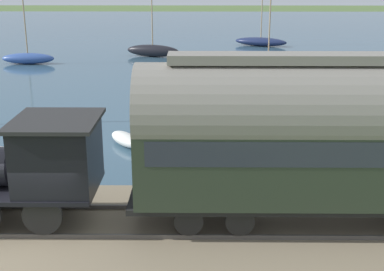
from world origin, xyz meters
name	(u,v)px	position (x,y,z in m)	size (l,w,h in m)	color
ground_plane	(38,255)	(0.00, 0.00, 0.00)	(200.00, 200.00, 0.00)	#516B38
harbor_water	(157,41)	(43.72, 0.00, 0.00)	(80.00, 80.00, 0.01)	#38566B
rail_embankment	(45,232)	(0.75, 0.00, 0.30)	(5.34, 56.00, 0.71)	#84755B
steam_locomotive	(13,163)	(0.75, 0.69, 2.34)	(2.40, 6.32, 3.20)	black
passenger_coach	(331,134)	(0.75, -7.73, 3.19)	(2.54, 10.60, 4.58)	black
sailboat_blue	(28,58)	(29.73, 9.27, 0.51)	(1.25, 4.18, 8.18)	#335199
sailboat_black	(153,50)	(33.48, -0.39, 0.56)	(2.31, 4.80, 6.52)	black
sailboat_navy	(261,41)	(40.23, -10.47, 0.45)	(3.30, 5.36, 6.74)	#192347
sailboat_red	(268,67)	(25.50, -9.31, 0.57)	(3.29, 6.28, 9.41)	#B72D23
rowboat_mid_harbor	(126,139)	(9.25, -1.17, 0.28)	(2.25, 1.90, 0.55)	silver
rowboat_off_pier	(50,162)	(6.38, 1.35, 0.28)	(1.10, 2.93, 0.54)	silver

